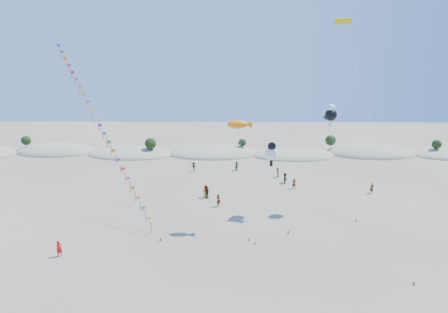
{
  "coord_description": "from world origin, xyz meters",
  "views": [
    {
      "loc": [
        3.25,
        -27.38,
        19.88
      ],
      "look_at": [
        2.74,
        14.0,
        8.2
      ],
      "focal_mm": 30.0,
      "sensor_mm": 36.0,
      "label": 1
    }
  ],
  "objects_px": {
    "fish_kite": "(240,125)",
    "parafoil_kite": "(345,28)",
    "kite_train": "(99,123)",
    "flyer_foreground": "(59,249)"
  },
  "relations": [
    {
      "from": "kite_train",
      "to": "flyer_foreground",
      "type": "height_order",
      "value": "kite_train"
    },
    {
      "from": "kite_train",
      "to": "fish_kite",
      "type": "distance_m",
      "value": 18.83
    },
    {
      "from": "kite_train",
      "to": "fish_kite",
      "type": "bearing_deg",
      "value": -18.8
    },
    {
      "from": "fish_kite",
      "to": "parafoil_kite",
      "type": "bearing_deg",
      "value": 24.24
    },
    {
      "from": "fish_kite",
      "to": "flyer_foreground",
      "type": "relative_size",
      "value": 7.39
    },
    {
      "from": "kite_train",
      "to": "fish_kite",
      "type": "xyz_separation_m",
      "value": [
        17.8,
        -6.06,
        1.0
      ]
    },
    {
      "from": "parafoil_kite",
      "to": "kite_train",
      "type": "bearing_deg",
      "value": 179.0
    },
    {
      "from": "fish_kite",
      "to": "parafoil_kite",
      "type": "distance_m",
      "value": 17.08
    },
    {
      "from": "kite_train",
      "to": "parafoil_kite",
      "type": "relative_size",
      "value": 0.9
    },
    {
      "from": "kite_train",
      "to": "flyer_foreground",
      "type": "xyz_separation_m",
      "value": [
        -0.37,
        -13.54,
        -10.19
      ]
    }
  ]
}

